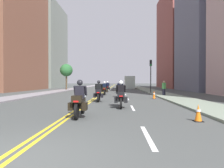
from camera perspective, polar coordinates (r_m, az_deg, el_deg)
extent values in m
plane|color=#434745|center=(51.55, -0.49, -1.06)|extent=(264.00, 264.00, 0.00)
cube|color=gray|center=(52.41, -8.65, -0.97)|extent=(2.71, 144.00, 0.12)
cube|color=gray|center=(51.77, 7.78, -0.99)|extent=(2.71, 144.00, 0.12)
cube|color=yellow|center=(51.56, -0.62, -1.06)|extent=(0.12, 132.00, 0.01)
cube|color=yellow|center=(51.55, -0.35, -1.06)|extent=(0.12, 132.00, 0.01)
cube|color=silver|center=(5.75, 10.31, -14.77)|extent=(0.14, 2.40, 0.01)
cube|color=silver|center=(11.61, 6.00, -6.92)|extent=(0.14, 2.40, 0.01)
cube|color=silver|center=(17.57, 4.63, -4.35)|extent=(0.14, 2.40, 0.01)
cube|color=silver|center=(23.55, 3.96, -3.08)|extent=(0.14, 2.40, 0.01)
cube|color=silver|center=(29.53, 3.56, -2.32)|extent=(0.14, 2.40, 0.01)
cube|color=silver|center=(35.52, 3.30, -1.82)|extent=(0.14, 2.40, 0.01)
cube|color=silver|center=(41.52, 3.11, -1.47)|extent=(0.14, 2.40, 0.01)
cube|color=silver|center=(47.51, 2.97, -1.20)|extent=(0.14, 2.40, 0.01)
cube|color=silver|center=(53.51, 2.87, -0.99)|extent=(0.14, 2.40, 0.01)
cube|color=silver|center=(59.51, 2.78, -0.83)|extent=(0.14, 2.40, 0.01)
cube|color=brown|center=(42.33, -28.78, 20.04)|extent=(9.52, 16.91, 31.30)
cube|color=slate|center=(37.64, 26.34, 12.03)|extent=(8.11, 12.16, 18.01)
cube|color=gray|center=(56.35, -19.43, 10.13)|extent=(9.36, 14.59, 21.71)
cube|color=#2D3847|center=(57.59, -23.78, 4.47)|extent=(0.04, 12.26, 0.90)
cube|color=#2D3847|center=(57.99, -23.80, 8.40)|extent=(0.04, 12.26, 0.90)
cube|color=#2D3847|center=(58.67, -23.81, 12.25)|extent=(0.04, 12.26, 0.90)
cube|color=#2D3847|center=(59.60, -23.83, 16.00)|extent=(0.04, 12.26, 0.90)
cube|color=brown|center=(52.59, 18.17, 12.18)|extent=(6.40, 17.37, 24.16)
cube|color=#2D3847|center=(52.69, 21.53, 5.51)|extent=(0.04, 14.59, 0.90)
cube|color=#2D3847|center=(53.67, 21.56, 12.59)|extent=(0.04, 14.59, 0.90)
cube|color=#2D3847|center=(55.44, 21.59, 19.32)|extent=(0.04, 14.59, 0.90)
cylinder|color=black|center=(9.58, -8.49, -6.56)|extent=(0.12, 0.66, 0.66)
cylinder|color=black|center=(8.06, -10.30, -7.94)|extent=(0.12, 0.66, 0.66)
cube|color=silver|center=(9.55, -8.49, -4.48)|extent=(0.15, 0.32, 0.04)
cube|color=black|center=(8.79, -9.32, -5.38)|extent=(0.34, 1.19, 0.40)
cube|color=black|center=(8.08, -10.20, -4.35)|extent=(0.41, 0.37, 0.28)
cube|color=red|center=(7.90, -10.47, -5.04)|extent=(0.20, 0.03, 0.06)
cube|color=black|center=(8.39, -11.78, -6.36)|extent=(0.21, 0.44, 0.32)
cube|color=black|center=(8.29, -7.98, -6.44)|extent=(0.21, 0.44, 0.32)
cube|color=#B2C1CC|center=(9.25, -8.78, -2.72)|extent=(0.36, 0.13, 0.36)
cube|color=black|center=(8.70, -9.38, -2.31)|extent=(0.41, 0.27, 0.55)
cylinder|color=black|center=(8.89, -10.74, -1.92)|extent=(0.11, 0.28, 0.45)
cylinder|color=black|center=(8.81, -7.67, -1.94)|extent=(0.11, 0.28, 0.45)
sphere|color=black|center=(8.72, -9.35, 0.42)|extent=(0.26, 0.26, 0.26)
cylinder|color=black|center=(12.64, 2.60, -4.88)|extent=(0.11, 0.63, 0.63)
cylinder|color=black|center=(11.01, 2.63, -5.70)|extent=(0.11, 0.63, 0.63)
cube|color=silver|center=(12.61, 2.60, -3.36)|extent=(0.14, 0.32, 0.04)
cube|color=black|center=(11.80, 2.61, -3.91)|extent=(0.33, 1.25, 0.40)
cube|color=black|center=(11.05, 2.63, -3.07)|extent=(0.40, 0.36, 0.28)
cube|color=red|center=(10.87, 2.63, -3.56)|extent=(0.20, 0.03, 0.06)
cube|color=black|center=(11.32, 1.20, -4.61)|extent=(0.20, 0.44, 0.32)
cube|color=black|center=(11.32, 4.04, -4.61)|extent=(0.20, 0.44, 0.32)
cube|color=#B2C1CC|center=(12.30, 2.60, -1.95)|extent=(0.36, 0.12, 0.36)
cube|color=black|center=(11.72, 2.61, -1.61)|extent=(0.40, 0.26, 0.55)
cylinder|color=black|center=(11.87, 1.45, -1.34)|extent=(0.10, 0.28, 0.45)
cylinder|color=black|center=(11.87, 3.77, -1.34)|extent=(0.10, 0.28, 0.45)
sphere|color=white|center=(11.74, 2.62, 0.41)|extent=(0.26, 0.26, 0.26)
cylinder|color=black|center=(16.27, -3.73, -3.65)|extent=(0.16, 0.63, 0.62)
cylinder|color=black|center=(14.69, -4.07, -4.12)|extent=(0.16, 0.63, 0.62)
cube|color=silver|center=(16.25, -3.73, -2.48)|extent=(0.15, 0.33, 0.04)
cube|color=black|center=(15.46, -3.89, -2.84)|extent=(0.37, 1.22, 0.40)
cube|color=black|center=(14.74, -4.06, -2.15)|extent=(0.42, 0.38, 0.28)
cube|color=red|center=(14.55, -4.10, -2.50)|extent=(0.20, 0.04, 0.06)
cube|color=black|center=(15.01, -5.07, -3.33)|extent=(0.22, 0.45, 0.32)
cube|color=black|center=(14.98, -2.93, -3.33)|extent=(0.22, 0.45, 0.32)
cube|color=#B2C1CC|center=(15.95, -3.79, -1.37)|extent=(0.37, 0.14, 0.36)
cube|color=black|center=(15.39, -3.91, -1.01)|extent=(0.41, 0.28, 0.59)
cylinder|color=black|center=(15.55, -4.76, -0.81)|extent=(0.11, 0.29, 0.45)
cylinder|color=black|center=(15.52, -2.99, -0.81)|extent=(0.11, 0.29, 0.45)
sphere|color=black|center=(15.41, -3.90, 0.60)|extent=(0.26, 0.26, 0.26)
cylinder|color=black|center=(20.26, 2.40, -2.75)|extent=(0.13, 0.67, 0.67)
cylinder|color=black|center=(18.62, 2.43, -3.05)|extent=(0.13, 0.67, 0.67)
cube|color=silver|center=(20.24, 2.40, -1.75)|extent=(0.14, 0.32, 0.04)
cube|color=black|center=(19.42, 2.41, -2.07)|extent=(0.32, 1.25, 0.40)
cube|color=black|center=(18.68, 2.43, -1.50)|extent=(0.40, 0.36, 0.28)
cube|color=red|center=(18.49, 2.44, -1.77)|extent=(0.20, 0.03, 0.06)
cube|color=black|center=(18.94, 1.58, -2.44)|extent=(0.20, 0.44, 0.32)
cube|color=black|center=(18.94, 3.27, -2.44)|extent=(0.20, 0.44, 0.32)
cube|color=#B2C1CC|center=(19.93, 2.40, -0.91)|extent=(0.36, 0.12, 0.36)
cube|color=black|center=(19.36, 2.42, -0.61)|extent=(0.40, 0.26, 0.59)
cylinder|color=black|center=(19.50, 1.71, -0.45)|extent=(0.10, 0.28, 0.45)
cylinder|color=black|center=(19.51, 3.12, -0.45)|extent=(0.10, 0.28, 0.45)
sphere|color=black|center=(19.38, 2.42, 0.68)|extent=(0.26, 0.26, 0.26)
cylinder|color=black|center=(23.77, -2.09, -2.31)|extent=(0.15, 0.62, 0.61)
cylinder|color=black|center=(22.29, -2.30, -2.51)|extent=(0.15, 0.62, 0.61)
cube|color=silver|center=(23.76, -2.09, -1.52)|extent=(0.15, 0.32, 0.04)
cube|color=black|center=(23.02, -2.19, -1.71)|extent=(0.34, 1.13, 0.40)
cube|color=black|center=(22.34, -2.28, -1.22)|extent=(0.41, 0.37, 0.28)
cube|color=red|center=(22.15, -2.31, -1.44)|extent=(0.20, 0.03, 0.06)
cube|color=black|center=(22.59, -2.96, -2.01)|extent=(0.21, 0.44, 0.32)
cube|color=black|center=(22.56, -1.54, -2.01)|extent=(0.21, 0.44, 0.32)
cube|color=#B2C1CC|center=(23.48, -2.12, -0.74)|extent=(0.36, 0.13, 0.36)
cube|color=black|center=(22.95, -2.20, -0.55)|extent=(0.40, 0.27, 0.53)
cylinder|color=black|center=(23.12, -2.77, -0.42)|extent=(0.10, 0.28, 0.45)
cylinder|color=black|center=(23.09, -1.58, -0.42)|extent=(0.10, 0.28, 0.45)
sphere|color=white|center=(22.98, -2.19, 0.46)|extent=(0.26, 0.26, 0.26)
cylinder|color=black|center=(27.62, 2.47, -1.88)|extent=(0.14, 0.63, 0.63)
cylinder|color=black|center=(26.02, 2.31, -2.04)|extent=(0.14, 0.63, 0.63)
cube|color=silver|center=(27.61, 2.47, -1.19)|extent=(0.16, 0.33, 0.04)
cube|color=black|center=(26.81, 2.40, -1.36)|extent=(0.38, 1.23, 0.40)
cube|color=black|center=(26.09, 2.32, -0.93)|extent=(0.42, 0.38, 0.28)
cube|color=red|center=(25.90, 2.30, -1.12)|extent=(0.20, 0.04, 0.06)
cube|color=black|center=(26.35, 1.74, -1.61)|extent=(0.22, 0.45, 0.32)
cube|color=black|center=(26.32, 2.96, -1.62)|extent=(0.22, 0.45, 0.32)
cube|color=#B2C1CC|center=(27.31, 2.45, -0.53)|extent=(0.37, 0.14, 0.36)
cube|color=black|center=(26.75, 2.39, -0.33)|extent=(0.41, 0.28, 0.57)
cylinder|color=black|center=(26.91, 1.90, -0.22)|extent=(0.11, 0.29, 0.45)
cylinder|color=black|center=(26.89, 2.92, -0.22)|extent=(0.11, 0.29, 0.45)
sphere|color=white|center=(26.78, 2.39, 0.58)|extent=(0.26, 0.26, 0.26)
cylinder|color=black|center=(31.03, -1.29, -1.58)|extent=(0.14, 0.66, 0.66)
cylinder|color=black|center=(29.44, -1.34, -1.70)|extent=(0.14, 0.66, 0.66)
cube|color=silver|center=(31.02, -1.29, -0.94)|extent=(0.15, 0.33, 0.04)
cube|color=black|center=(30.22, -1.32, -1.11)|extent=(0.37, 1.22, 0.40)
cube|color=black|center=(29.50, -1.34, -0.72)|extent=(0.41, 0.38, 0.28)
cube|color=red|center=(29.31, -1.35, -0.89)|extent=(0.20, 0.04, 0.06)
cube|color=black|center=(29.76, -1.87, -1.33)|extent=(0.22, 0.45, 0.32)
cube|color=black|center=(29.75, -0.79, -1.33)|extent=(0.22, 0.45, 0.32)
cube|color=#B2C1CC|center=(30.73, -1.30, -0.37)|extent=(0.36, 0.14, 0.36)
cube|color=black|center=(30.16, -1.32, -0.21)|extent=(0.41, 0.28, 0.55)
cylinder|color=black|center=(30.32, -1.77, -0.11)|extent=(0.11, 0.28, 0.45)
cylinder|color=black|center=(30.31, -0.86, -0.11)|extent=(0.11, 0.28, 0.45)
sphere|color=white|center=(30.19, -1.32, 0.59)|extent=(0.26, 0.26, 0.26)
cylinder|color=black|center=(34.38, 2.28, -1.35)|extent=(0.15, 0.68, 0.68)
cylinder|color=black|center=(32.86, 2.43, -1.44)|extent=(0.15, 0.68, 0.68)
cube|color=silver|center=(34.37, 2.28, -0.75)|extent=(0.16, 0.33, 0.04)
cube|color=black|center=(33.61, 2.35, -0.92)|extent=(0.38, 1.17, 0.40)
cube|color=black|center=(32.92, 2.42, -0.56)|extent=(0.42, 0.38, 0.28)
cube|color=red|center=(32.73, 2.44, -0.71)|extent=(0.20, 0.04, 0.06)
cube|color=black|center=(33.14, 1.92, -1.11)|extent=(0.22, 0.45, 0.32)
cube|color=black|center=(33.17, 2.88, -1.11)|extent=(0.22, 0.45, 0.32)
cube|color=#B2C1CC|center=(34.09, 2.31, -0.25)|extent=(0.37, 0.14, 0.36)
cube|color=black|center=(33.55, 2.36, -0.13)|extent=(0.41, 0.28, 0.53)
cylinder|color=black|center=(33.69, 1.94, -0.04)|extent=(0.11, 0.29, 0.45)
cylinder|color=black|center=(33.71, 2.75, -0.04)|extent=(0.11, 0.29, 0.45)
sphere|color=white|center=(33.58, 2.36, 0.56)|extent=(0.26, 0.26, 0.26)
cube|color=black|center=(8.35, 23.83, -9.87)|extent=(0.33, 0.33, 0.03)
cone|color=orange|center=(8.29, 23.84, -7.59)|extent=(0.26, 0.26, 0.64)
cylinder|color=white|center=(8.28, 23.84, -7.06)|extent=(0.18, 0.18, 0.08)
cube|color=black|center=(18.02, 12.15, -4.20)|extent=(0.31, 0.31, 0.03)
cone|color=orange|center=(17.99, 12.15, -3.03)|extent=(0.25, 0.25, 0.70)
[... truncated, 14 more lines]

